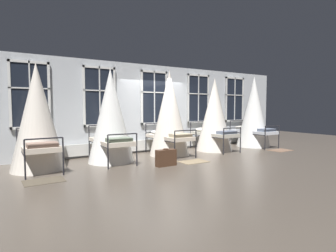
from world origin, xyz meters
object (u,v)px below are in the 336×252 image
(cot_third, at_px, (169,114))
(suitcase_dark, at_px, (166,158))
(cot_second, at_px, (111,117))
(cot_first, at_px, (37,118))
(cot_fifth, at_px, (254,113))
(cot_fourth, at_px, (214,115))

(cot_third, distance_m, suitcase_dark, 2.04)
(cot_second, bearing_deg, cot_first, 91.43)
(cot_second, relative_size, cot_third, 0.96)
(cot_third, distance_m, cot_fifth, 3.94)
(cot_second, distance_m, cot_fourth, 3.93)
(cot_fourth, relative_size, cot_fifth, 0.94)
(cot_fifth, relative_size, suitcase_dark, 4.93)
(cot_fourth, distance_m, cot_fifth, 2.03)
(cot_first, height_order, cot_fifth, cot_fifth)
(cot_second, xyz_separation_m, cot_fourth, (3.93, 0.05, -0.02))
(cot_fifth, distance_m, suitcase_dark, 5.22)
(suitcase_dark, bearing_deg, cot_fifth, 14.27)
(cot_second, xyz_separation_m, cot_third, (2.01, 0.07, 0.05))
(cot_first, distance_m, cot_fourth, 5.83)
(cot_second, height_order, cot_fifth, cot_fifth)
(suitcase_dark, bearing_deg, cot_second, 127.07)
(cot_fifth, bearing_deg, suitcase_dark, 105.53)
(cot_second, xyz_separation_m, cot_fifth, (5.95, 0.01, 0.05))
(cot_first, height_order, cot_third, cot_third)
(cot_first, height_order, cot_fourth, cot_first)
(suitcase_dark, bearing_deg, cot_first, 154.99)
(cot_fifth, height_order, suitcase_dark, cot_fifth)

